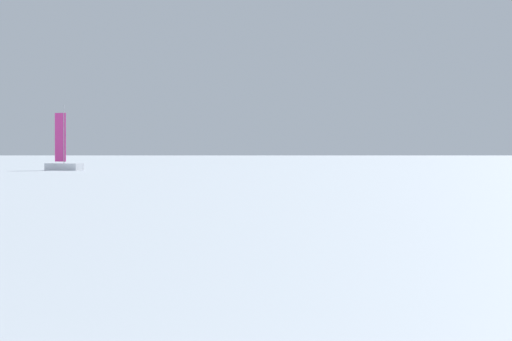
% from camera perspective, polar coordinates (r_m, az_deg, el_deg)
% --- Properties ---
extents(distant_headland, '(779.66, 279.13, 29.41)m').
position_cam_1_polar(distant_headland, '(1395.29, -8.34, 1.37)').
color(distant_headland, '#60665B').
rests_on(distant_headland, ground_plane).
extents(small_sailboat, '(6.97, 5.94, 11.42)m').
position_cam_1_polar(small_sailboat, '(211.37, -9.17, 0.30)').
color(small_sailboat, white).
rests_on(small_sailboat, ground_plane).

